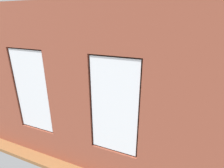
{
  "coord_description": "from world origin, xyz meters",
  "views": [
    {
      "loc": [
        -2.07,
        5.5,
        3.25
      ],
      "look_at": [
        0.06,
        0.4,
        1.18
      ],
      "focal_mm": 28.0,
      "sensor_mm": 36.0,
      "label": 1
    }
  ],
  "objects_px": {
    "potted_plant_foreground_right": "(88,71)",
    "candle_jar": "(111,99)",
    "tv_flatscreen": "(49,81)",
    "cup_ceramic": "(121,100)",
    "couch_by_window": "(94,137)",
    "coffee_table": "(111,102)",
    "potted_plant_corner_near_left": "(192,87)",
    "remote_silver": "(112,102)",
    "couch_left": "(187,118)",
    "papasan_chair": "(119,81)",
    "potted_plant_between_couches": "(146,144)",
    "potted_plant_by_left_couch": "(177,96)",
    "potted_plant_near_tv": "(40,96)",
    "table_plant_small": "(100,97)",
    "media_console": "(51,96)",
    "potted_plant_beside_window_right": "(25,114)"
  },
  "relations": [
    {
      "from": "couch_left",
      "to": "potted_plant_near_tv",
      "type": "relative_size",
      "value": 1.45
    },
    {
      "from": "couch_by_window",
      "to": "papasan_chair",
      "type": "height_order",
      "value": "couch_by_window"
    },
    {
      "from": "couch_by_window",
      "to": "potted_plant_near_tv",
      "type": "bearing_deg",
      "value": -15.79
    },
    {
      "from": "coffee_table",
      "to": "cup_ceramic",
      "type": "distance_m",
      "value": 0.39
    },
    {
      "from": "candle_jar",
      "to": "tv_flatscreen",
      "type": "distance_m",
      "value": 2.63
    },
    {
      "from": "remote_silver",
      "to": "tv_flatscreen",
      "type": "relative_size",
      "value": 0.14
    },
    {
      "from": "potted_plant_foreground_right",
      "to": "potted_plant_by_left_couch",
      "type": "relative_size",
      "value": 2.5
    },
    {
      "from": "remote_silver",
      "to": "potted_plant_foreground_right",
      "type": "height_order",
      "value": "potted_plant_foreground_right"
    },
    {
      "from": "coffee_table",
      "to": "potted_plant_between_couches",
      "type": "height_order",
      "value": "potted_plant_between_couches"
    },
    {
      "from": "papasan_chair",
      "to": "potted_plant_corner_near_left",
      "type": "bearing_deg",
      "value": -175.62
    },
    {
      "from": "couch_by_window",
      "to": "potted_plant_foreground_right",
      "type": "distance_m",
      "value": 5.04
    },
    {
      "from": "couch_left",
      "to": "potted_plant_foreground_right",
      "type": "height_order",
      "value": "potted_plant_foreground_right"
    },
    {
      "from": "candle_jar",
      "to": "potted_plant_foreground_right",
      "type": "relative_size",
      "value": 0.07
    },
    {
      "from": "media_console",
      "to": "potted_plant_by_left_couch",
      "type": "relative_size",
      "value": 2.22
    },
    {
      "from": "cup_ceramic",
      "to": "potted_plant_corner_near_left",
      "type": "relative_size",
      "value": 0.1
    },
    {
      "from": "table_plant_small",
      "to": "couch_by_window",
      "type": "bearing_deg",
      "value": 111.25
    },
    {
      "from": "couch_by_window",
      "to": "potted_plant_between_couches",
      "type": "height_order",
      "value": "potted_plant_between_couches"
    },
    {
      "from": "remote_silver",
      "to": "potted_plant_foreground_right",
      "type": "distance_m",
      "value": 3.4
    },
    {
      "from": "potted_plant_foreground_right",
      "to": "candle_jar",
      "type": "bearing_deg",
      "value": 134.83
    },
    {
      "from": "coffee_table",
      "to": "potted_plant_corner_near_left",
      "type": "xyz_separation_m",
      "value": [
        -2.76,
        -2.36,
        0.16
      ]
    },
    {
      "from": "tv_flatscreen",
      "to": "media_console",
      "type": "bearing_deg",
      "value": 90.0
    },
    {
      "from": "couch_by_window",
      "to": "potted_plant_corner_near_left",
      "type": "xyz_separation_m",
      "value": [
        -2.41,
        -4.34,
        0.2
      ]
    },
    {
      "from": "couch_left",
      "to": "cup_ceramic",
      "type": "xyz_separation_m",
      "value": [
        2.26,
        -0.17,
        0.14
      ]
    },
    {
      "from": "cup_ceramic",
      "to": "potted_plant_beside_window_right",
      "type": "relative_size",
      "value": 0.06
    },
    {
      "from": "candle_jar",
      "to": "potted_plant_corner_near_left",
      "type": "xyz_separation_m",
      "value": [
        -2.76,
        -2.36,
        0.05
      ]
    },
    {
      "from": "papasan_chair",
      "to": "potted_plant_between_couches",
      "type": "xyz_separation_m",
      "value": [
        -2.17,
        4.05,
        0.04
      ]
    },
    {
      "from": "coffee_table",
      "to": "potted_plant_between_couches",
      "type": "xyz_separation_m",
      "value": [
        -1.7,
        1.94,
        0.1
      ]
    },
    {
      "from": "couch_by_window",
      "to": "potted_plant_by_left_couch",
      "type": "height_order",
      "value": "couch_by_window"
    },
    {
      "from": "couch_left",
      "to": "candle_jar",
      "type": "relative_size",
      "value": 19.42
    },
    {
      "from": "potted_plant_near_tv",
      "to": "cup_ceramic",
      "type": "bearing_deg",
      "value": -148.66
    },
    {
      "from": "coffee_table",
      "to": "potted_plant_by_left_couch",
      "type": "bearing_deg",
      "value": -147.59
    },
    {
      "from": "couch_left",
      "to": "papasan_chair",
      "type": "distance_m",
      "value": 3.75
    },
    {
      "from": "potted_plant_by_left_couch",
      "to": "potted_plant_beside_window_right",
      "type": "height_order",
      "value": "potted_plant_beside_window_right"
    },
    {
      "from": "potted_plant_corner_near_left",
      "to": "potted_plant_between_couches",
      "type": "bearing_deg",
      "value": 76.16
    },
    {
      "from": "couch_by_window",
      "to": "potted_plant_between_couches",
      "type": "bearing_deg",
      "value": -178.07
    },
    {
      "from": "cup_ceramic",
      "to": "remote_silver",
      "type": "distance_m",
      "value": 0.36
    },
    {
      "from": "cup_ceramic",
      "to": "papasan_chair",
      "type": "bearing_deg",
      "value": -67.65
    },
    {
      "from": "couch_left",
      "to": "papasan_chair",
      "type": "height_order",
      "value": "couch_left"
    },
    {
      "from": "table_plant_small",
      "to": "papasan_chair",
      "type": "distance_m",
      "value": 2.23
    },
    {
      "from": "tv_flatscreen",
      "to": "cup_ceramic",
      "type": "bearing_deg",
      "value": -172.63
    },
    {
      "from": "potted_plant_between_couches",
      "to": "media_console",
      "type": "bearing_deg",
      "value": -21.54
    },
    {
      "from": "potted_plant_near_tv",
      "to": "candle_jar",
      "type": "bearing_deg",
      "value": -147.05
    },
    {
      "from": "table_plant_small",
      "to": "tv_flatscreen",
      "type": "distance_m",
      "value": 2.23
    },
    {
      "from": "candle_jar",
      "to": "media_console",
      "type": "xyz_separation_m",
      "value": [
        2.58,
        0.25,
        -0.24
      ]
    },
    {
      "from": "couch_by_window",
      "to": "potted_plant_near_tv",
      "type": "xyz_separation_m",
      "value": [
        2.37,
        -0.67,
        0.5
      ]
    },
    {
      "from": "coffee_table",
      "to": "tv_flatscreen",
      "type": "bearing_deg",
      "value": 5.43
    },
    {
      "from": "papasan_chair",
      "to": "couch_left",
      "type": "bearing_deg",
      "value": 145.08
    },
    {
      "from": "media_console",
      "to": "potted_plant_between_couches",
      "type": "bearing_deg",
      "value": 158.46
    },
    {
      "from": "cup_ceramic",
      "to": "potted_plant_between_couches",
      "type": "bearing_deg",
      "value": 123.13
    },
    {
      "from": "couch_left",
      "to": "remote_silver",
      "type": "relative_size",
      "value": 11.62
    }
  ]
}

